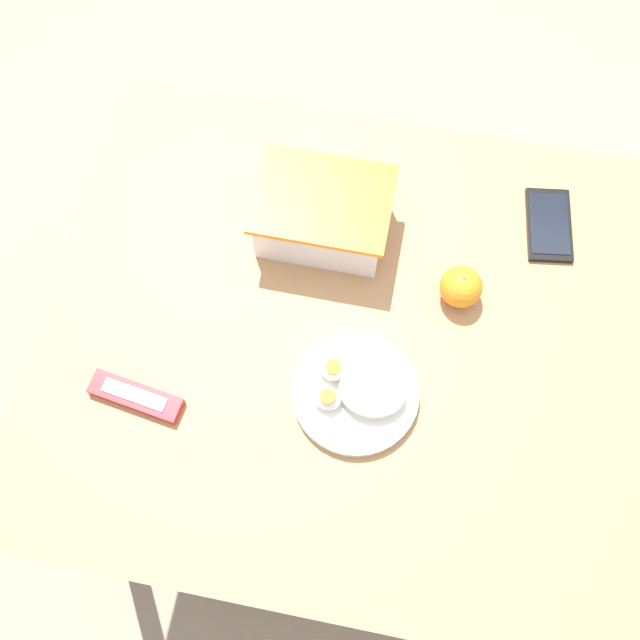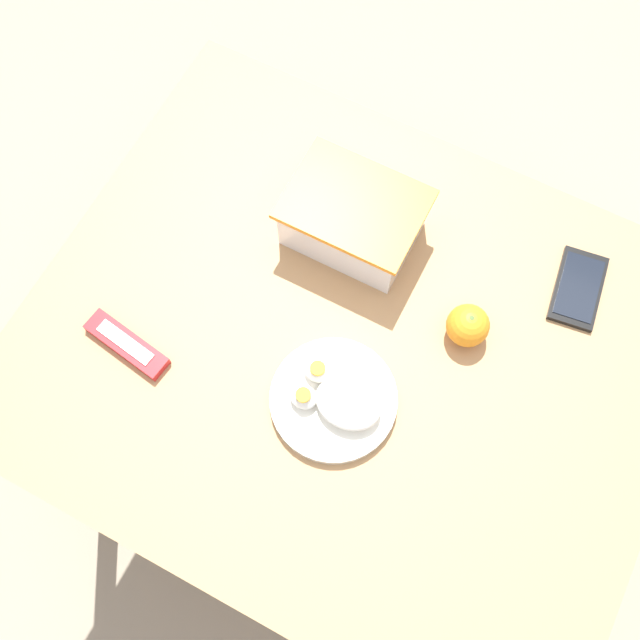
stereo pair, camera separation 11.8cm
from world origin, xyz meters
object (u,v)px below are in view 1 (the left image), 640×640
candy_bar (136,396)px  cell_phone (549,225)px  rice_plate (358,392)px  orange_fruit (461,287)px  food_container (323,216)px

candy_bar → cell_phone: size_ratio=1.05×
rice_plate → orange_fruit: bearing=56.4°
rice_plate → cell_phone: rice_plate is taller
food_container → orange_fruit: 0.25m
food_container → orange_fruit: (0.24, -0.08, -0.01)m
candy_bar → cell_phone: candy_bar is taller
rice_plate → food_container: bearing=111.5°
food_container → cell_phone: bearing=11.8°
rice_plate → candy_bar: bearing=-168.1°
cell_phone → rice_plate: bearing=-127.1°
orange_fruit → food_container: bearing=162.2°
food_container → candy_bar: size_ratio=1.44×
orange_fruit → candy_bar: size_ratio=0.45×
orange_fruit → candy_bar: orange_fruit is taller
cell_phone → candy_bar: bearing=-144.9°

